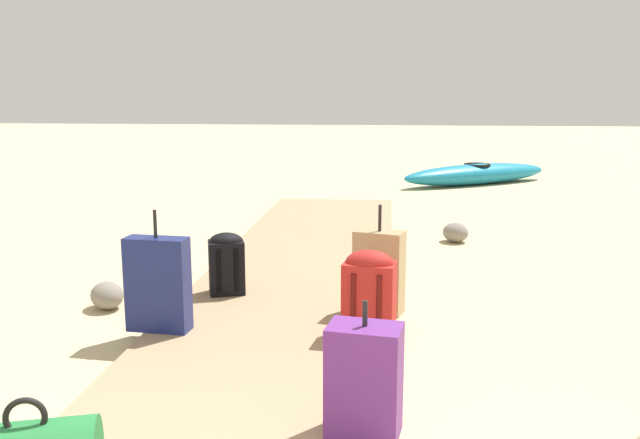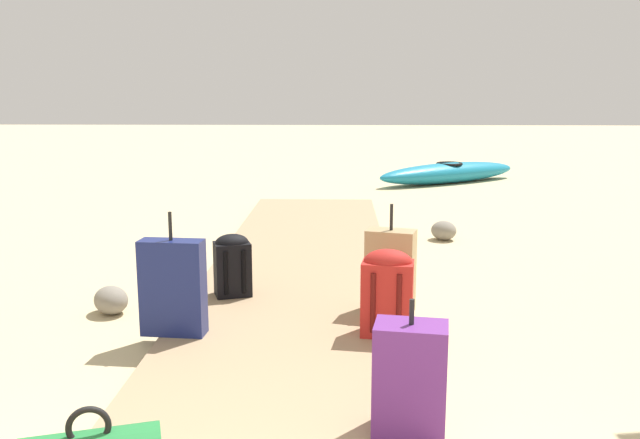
# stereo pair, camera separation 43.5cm
# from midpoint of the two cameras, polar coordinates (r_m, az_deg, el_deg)

# --- Properties ---
(ground_plane) EXTENTS (60.00, 60.00, 0.00)m
(ground_plane) POSITION_cam_midpoint_polar(r_m,az_deg,el_deg) (4.88, -1.21, -9.36)
(ground_plane) COLOR #CCB789
(boardwalk) EXTENTS (1.69, 9.09, 0.08)m
(boardwalk) POSITION_cam_midpoint_polar(r_m,az_deg,el_deg) (5.72, -0.09, -5.86)
(boardwalk) COLOR tan
(boardwalk) RESTS_ON ground
(backpack_black) EXTENTS (0.33, 0.29, 0.50)m
(backpack_black) POSITION_cam_midpoint_polar(r_m,az_deg,el_deg) (5.39, -5.71, -3.62)
(backpack_black) COLOR black
(backpack_black) RESTS_ON boardwalk
(suitcase_purple) EXTENTS (0.37, 0.28, 0.66)m
(suitcase_purple) POSITION_cam_midpoint_polar(r_m,az_deg,el_deg) (3.24, 7.74, -13.54)
(suitcase_purple) COLOR #6B2D84
(suitcase_purple) RESTS_ON boardwalk
(backpack_red) EXTENTS (0.37, 0.28, 0.59)m
(backpack_red) POSITION_cam_midpoint_polar(r_m,az_deg,el_deg) (4.46, 7.03, -6.15)
(backpack_red) COLOR red
(backpack_red) RESTS_ON boardwalk
(suitcase_navy) EXTENTS (0.44, 0.20, 0.84)m
(suitcase_navy) POSITION_cam_midpoint_polar(r_m,az_deg,el_deg) (4.62, -11.06, -5.46)
(suitcase_navy) COLOR navy
(suitcase_navy) RESTS_ON boardwalk
(suitcase_tan) EXTENTS (0.39, 0.28, 0.81)m
(suitcase_tan) POSITION_cam_midpoint_polar(r_m,az_deg,el_deg) (4.93, 7.58, -4.49)
(suitcase_tan) COLOR tan
(suitcase_tan) RESTS_ON boardwalk
(kayak) EXTENTS (3.04, 2.29, 0.38)m
(kayak) POSITION_cam_midpoint_polar(r_m,az_deg,el_deg) (12.74, 14.19, 3.79)
(kayak) COLOR teal
(kayak) RESTS_ON ground
(rock_left_far) EXTENTS (0.39, 0.40, 0.22)m
(rock_left_far) POSITION_cam_midpoint_polar(r_m,az_deg,el_deg) (5.48, -15.57, -6.28)
(rock_left_far) COLOR gray
(rock_left_far) RESTS_ON ground
(rock_right_mid) EXTENTS (0.40, 0.40, 0.22)m
(rock_right_mid) POSITION_cam_midpoint_polar(r_m,az_deg,el_deg) (7.79, 13.07, -1.10)
(rock_right_mid) COLOR gray
(rock_right_mid) RESTS_ON ground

